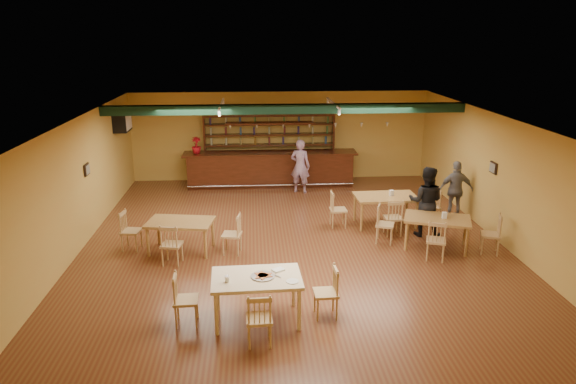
{
  "coord_description": "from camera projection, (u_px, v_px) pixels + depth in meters",
  "views": [
    {
      "loc": [
        -0.93,
        -11.59,
        4.89
      ],
      "look_at": [
        -0.09,
        0.6,
        1.15
      ],
      "focal_mm": 32.6,
      "sensor_mm": 36.0,
      "label": 1
    }
  ],
  "objects": [
    {
      "name": "floor",
      "position": [
        294.0,
        245.0,
        12.54
      ],
      "size": [
        12.0,
        12.0,
        0.0
      ],
      "primitive_type": "plane",
      "color": "brown",
      "rests_on": "ground"
    },
    {
      "name": "ceiling_beam",
      "position": [
        286.0,
        109.0,
        14.38
      ],
      "size": [
        10.0,
        0.3,
        0.25
      ],
      "primitive_type": "cube",
      "color": "black",
      "rests_on": "ceiling"
    },
    {
      "name": "track_rail_left",
      "position": [
        221.0,
        104.0,
        14.81
      ],
      "size": [
        0.05,
        2.5,
        0.05
      ],
      "primitive_type": "cube",
      "color": "white",
      "rests_on": "ceiling"
    },
    {
      "name": "track_rail_right",
      "position": [
        333.0,
        103.0,
        15.02
      ],
      "size": [
        0.05,
        2.5,
        0.05
      ],
      "primitive_type": "cube",
      "color": "white",
      "rests_on": "ceiling"
    },
    {
      "name": "ac_unit",
      "position": [
        122.0,
        121.0,
        15.55
      ],
      "size": [
        0.34,
        0.7,
        0.48
      ],
      "primitive_type": "cube",
      "color": "white",
      "rests_on": "wall_left"
    },
    {
      "name": "picture_left",
      "position": [
        87.0,
        170.0,
        12.67
      ],
      "size": [
        0.04,
        0.34,
        0.28
      ],
      "primitive_type": "cube",
      "color": "black",
      "rests_on": "wall_left"
    },
    {
      "name": "picture_right",
      "position": [
        493.0,
        168.0,
        12.85
      ],
      "size": [
        0.04,
        0.34,
        0.28
      ],
      "primitive_type": "cube",
      "color": "black",
      "rests_on": "wall_right"
    },
    {
      "name": "bar_counter",
      "position": [
        270.0,
        169.0,
        17.27
      ],
      "size": [
        5.67,
        0.85,
        1.13
      ],
      "primitive_type": "cube",
      "color": "#37180B",
      "rests_on": "ground"
    },
    {
      "name": "back_bar_hutch",
      "position": [
        270.0,
        148.0,
        17.7
      ],
      "size": [
        4.39,
        0.4,
        2.28
      ],
      "primitive_type": "cube",
      "color": "#37180B",
      "rests_on": "ground"
    },
    {
      "name": "poinsettia",
      "position": [
        196.0,
        145.0,
        16.87
      ],
      "size": [
        0.38,
        0.38,
        0.53
      ],
      "primitive_type": "imported",
      "rotation": [
        0.0,
        0.0,
        0.35
      ],
      "color": "#B6101B",
      "rests_on": "bar_counter"
    },
    {
      "name": "dining_table_b",
      "position": [
        385.0,
        210.0,
        13.77
      ],
      "size": [
        1.63,
        1.0,
        0.8
      ],
      "primitive_type": "cube",
      "rotation": [
        0.0,
        0.0,
        0.03
      ],
      "color": "olive",
      "rests_on": "ground"
    },
    {
      "name": "dining_table_c",
      "position": [
        181.0,
        236.0,
        12.09
      ],
      "size": [
        1.61,
        1.12,
        0.74
      ],
      "primitive_type": "cube",
      "rotation": [
        0.0,
        0.0,
        -0.16
      ],
      "color": "olive",
      "rests_on": "ground"
    },
    {
      "name": "dining_table_d",
      "position": [
        436.0,
        233.0,
        12.3
      ],
      "size": [
        1.71,
        1.35,
        0.75
      ],
      "primitive_type": "cube",
      "rotation": [
        0.0,
        0.0,
        -0.34
      ],
      "color": "olive",
      "rests_on": "ground"
    },
    {
      "name": "near_table",
      "position": [
        257.0,
        298.0,
        9.17
      ],
      "size": [
        1.59,
        1.06,
        0.83
      ],
      "primitive_type": "cube",
      "rotation": [
        0.0,
        0.0,
        0.04
      ],
      "color": "beige",
      "rests_on": "ground"
    },
    {
      "name": "pizza_tray",
      "position": [
        263.0,
        276.0,
        9.06
      ],
      "size": [
        0.53,
        0.53,
        0.01
      ],
      "primitive_type": "cylinder",
      "rotation": [
        0.0,
        0.0,
        0.44
      ],
      "color": "silver",
      "rests_on": "near_table"
    },
    {
      "name": "parmesan_shaker",
      "position": [
        227.0,
        279.0,
        8.84
      ],
      "size": [
        0.08,
        0.08,
        0.11
      ],
      "primitive_type": "cylinder",
      "rotation": [
        0.0,
        0.0,
        0.04
      ],
      "color": "#EAE5C6",
      "rests_on": "near_table"
    },
    {
      "name": "napkin_stack",
      "position": [
        278.0,
        270.0,
        9.28
      ],
      "size": [
        0.25,
        0.23,
        0.03
      ],
      "primitive_type": "cube",
      "rotation": [
        0.0,
        0.0,
        0.54
      ],
      "color": "white",
      "rests_on": "near_table"
    },
    {
      "name": "pizza_server",
      "position": [
        272.0,
        274.0,
        9.12
      ],
      "size": [
        0.3,
        0.28,
        0.0
      ],
      "primitive_type": "cube",
      "rotation": [
        0.0,
        0.0,
        -0.74
      ],
      "color": "silver",
      "rests_on": "pizza_tray"
    },
    {
      "name": "side_plate",
      "position": [
        293.0,
        281.0,
        8.88
      ],
      "size": [
        0.23,
        0.23,
        0.01
      ],
      "primitive_type": "cylinder",
      "rotation": [
        0.0,
        0.0,
        0.04
      ],
      "color": "white",
      "rests_on": "near_table"
    },
    {
      "name": "patron_bar",
      "position": [
        300.0,
        166.0,
        16.46
      ],
      "size": [
        0.73,
        0.6,
        1.71
      ],
      "primitive_type": "imported",
      "rotation": [
        0.0,
        0.0,
        2.78
      ],
      "color": "#7F4393",
      "rests_on": "ground"
    },
    {
      "name": "patron_right_a",
      "position": [
        426.0,
        202.0,
        12.91
      ],
      "size": [
        1.05,
        0.94,
        1.77
      ],
      "primitive_type": "imported",
      "rotation": [
        0.0,
        0.0,
        2.77
      ],
      "color": "black",
      "rests_on": "ground"
    },
    {
      "name": "patron_right_b",
      "position": [
        456.0,
        190.0,
        14.16
      ],
      "size": [
        0.95,
        0.43,
        1.6
      ],
      "primitive_type": "imported",
      "rotation": [
        0.0,
        0.0,
        3.1
      ],
      "color": "slate",
      "rests_on": "ground"
    }
  ]
}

